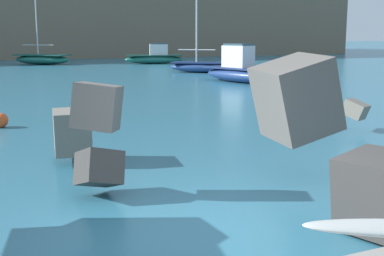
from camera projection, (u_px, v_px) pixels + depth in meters
ground_plane at (204, 233)px, 7.09m from camera, size 400.00×400.00×0.00m
breakwater_jetty at (113, 127)px, 8.22m from camera, size 30.26×8.23×2.81m
boat_near_centre at (201, 66)px, 38.08m from camera, size 4.64×4.35×6.27m
boat_mid_left at (242, 71)px, 29.98m from camera, size 3.08×6.24×2.25m
boat_mid_centre at (42, 59)px, 48.79m from camera, size 5.71×5.55×8.13m
boat_mid_right at (155, 57)px, 49.89m from camera, size 5.94×3.15×2.01m
mooring_buoy_middle at (1, 120)px, 15.23m from camera, size 0.44×0.44×0.44m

